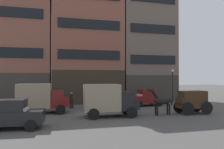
{
  "coord_description": "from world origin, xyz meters",
  "views": [
    {
      "loc": [
        -3.05,
        -18.24,
        3.2
      ],
      "look_at": [
        2.2,
        2.14,
        3.44
      ],
      "focal_mm": 35.01,
      "sensor_mm": 36.0,
      "label": 1
    }
  ],
  "objects_px": {
    "draft_horse": "(161,100)",
    "sedan_light": "(146,98)",
    "streetlamp_curbside": "(173,81)",
    "cargo_wagon": "(192,101)",
    "delivery_truck_near": "(109,99)",
    "pedestrian_officer": "(72,99)",
    "sedan_dark": "(12,114)",
    "delivery_truck_far": "(41,97)"
  },
  "relations": [
    {
      "from": "pedestrian_officer",
      "to": "delivery_truck_far",
      "type": "bearing_deg",
      "value": -139.84
    },
    {
      "from": "sedan_light",
      "to": "pedestrian_officer",
      "type": "relative_size",
      "value": 2.12
    },
    {
      "from": "sedan_dark",
      "to": "sedan_light",
      "type": "xyz_separation_m",
      "value": [
        12.34,
        7.94,
        0.0
      ]
    },
    {
      "from": "delivery_truck_near",
      "to": "delivery_truck_far",
      "type": "distance_m",
      "value": 6.19
    },
    {
      "from": "cargo_wagon",
      "to": "streetlamp_curbside",
      "type": "xyz_separation_m",
      "value": [
        2.24,
        7.17,
        1.52
      ]
    },
    {
      "from": "delivery_truck_near",
      "to": "pedestrian_officer",
      "type": "height_order",
      "value": "delivery_truck_near"
    },
    {
      "from": "sedan_dark",
      "to": "streetlamp_curbside",
      "type": "distance_m",
      "value": 18.93
    },
    {
      "from": "draft_horse",
      "to": "streetlamp_curbside",
      "type": "height_order",
      "value": "streetlamp_curbside"
    },
    {
      "from": "cargo_wagon",
      "to": "pedestrian_officer",
      "type": "xyz_separation_m",
      "value": [
        -9.99,
        5.8,
        -0.17
      ]
    },
    {
      "from": "delivery_truck_near",
      "to": "pedestrian_officer",
      "type": "bearing_deg",
      "value": 115.47
    },
    {
      "from": "delivery_truck_far",
      "to": "sedan_dark",
      "type": "relative_size",
      "value": 1.16
    },
    {
      "from": "delivery_truck_far",
      "to": "sedan_dark",
      "type": "xyz_separation_m",
      "value": [
        -1.37,
        -5.6,
        -0.51
      ]
    },
    {
      "from": "draft_horse",
      "to": "delivery_truck_near",
      "type": "xyz_separation_m",
      "value": [
        -4.45,
        0.38,
        0.15
      ]
    },
    {
      "from": "pedestrian_officer",
      "to": "delivery_truck_near",
      "type": "bearing_deg",
      "value": -64.53
    },
    {
      "from": "delivery_truck_near",
      "to": "delivery_truck_far",
      "type": "xyz_separation_m",
      "value": [
        -5.37,
        3.06,
        0.0
      ]
    },
    {
      "from": "sedan_light",
      "to": "sedan_dark",
      "type": "bearing_deg",
      "value": -147.24
    },
    {
      "from": "draft_horse",
      "to": "pedestrian_officer",
      "type": "height_order",
      "value": "draft_horse"
    },
    {
      "from": "draft_horse",
      "to": "delivery_truck_near",
      "type": "distance_m",
      "value": 4.47
    },
    {
      "from": "delivery_truck_near",
      "to": "sedan_dark",
      "type": "height_order",
      "value": "delivery_truck_near"
    },
    {
      "from": "sedan_light",
      "to": "delivery_truck_near",
      "type": "bearing_deg",
      "value": -135.99
    },
    {
      "from": "cargo_wagon",
      "to": "streetlamp_curbside",
      "type": "distance_m",
      "value": 7.66
    },
    {
      "from": "delivery_truck_near",
      "to": "pedestrian_officer",
      "type": "distance_m",
      "value": 6.02
    },
    {
      "from": "streetlamp_curbside",
      "to": "pedestrian_officer",
      "type": "bearing_deg",
      "value": -173.63
    },
    {
      "from": "streetlamp_curbside",
      "to": "cargo_wagon",
      "type": "bearing_deg",
      "value": -107.34
    },
    {
      "from": "sedan_dark",
      "to": "delivery_truck_near",
      "type": "bearing_deg",
      "value": 20.6
    },
    {
      "from": "cargo_wagon",
      "to": "sedan_dark",
      "type": "distance_m",
      "value": 14.31
    },
    {
      "from": "delivery_truck_near",
      "to": "pedestrian_officer",
      "type": "xyz_separation_m",
      "value": [
        -2.58,
        5.42,
        -0.44
      ]
    },
    {
      "from": "draft_horse",
      "to": "delivery_truck_near",
      "type": "height_order",
      "value": "delivery_truck_near"
    },
    {
      "from": "delivery_truck_far",
      "to": "pedestrian_officer",
      "type": "relative_size",
      "value": 2.46
    },
    {
      "from": "cargo_wagon",
      "to": "pedestrian_officer",
      "type": "relative_size",
      "value": 1.62
    },
    {
      "from": "delivery_truck_far",
      "to": "delivery_truck_near",
      "type": "bearing_deg",
      "value": -29.68
    },
    {
      "from": "delivery_truck_far",
      "to": "streetlamp_curbside",
      "type": "xyz_separation_m",
      "value": [
        15.02,
        3.72,
        1.25
      ]
    },
    {
      "from": "sedan_dark",
      "to": "streetlamp_curbside",
      "type": "relative_size",
      "value": 0.93
    },
    {
      "from": "delivery_truck_far",
      "to": "sedan_light",
      "type": "bearing_deg",
      "value": 12.06
    },
    {
      "from": "cargo_wagon",
      "to": "sedan_light",
      "type": "relative_size",
      "value": 0.77
    },
    {
      "from": "draft_horse",
      "to": "pedestrian_officer",
      "type": "xyz_separation_m",
      "value": [
        -7.04,
        5.8,
        -0.29
      ]
    },
    {
      "from": "pedestrian_officer",
      "to": "streetlamp_curbside",
      "type": "height_order",
      "value": "streetlamp_curbside"
    },
    {
      "from": "delivery_truck_far",
      "to": "sedan_light",
      "type": "relative_size",
      "value": 1.16
    },
    {
      "from": "cargo_wagon",
      "to": "draft_horse",
      "type": "bearing_deg",
      "value": 179.99
    },
    {
      "from": "cargo_wagon",
      "to": "sedan_light",
      "type": "distance_m",
      "value": 6.07
    },
    {
      "from": "delivery_truck_far",
      "to": "pedestrian_officer",
      "type": "distance_m",
      "value": 3.68
    },
    {
      "from": "draft_horse",
      "to": "sedan_light",
      "type": "bearing_deg",
      "value": 78.82
    }
  ]
}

